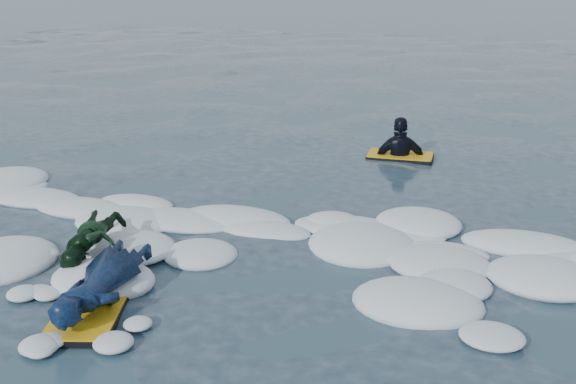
# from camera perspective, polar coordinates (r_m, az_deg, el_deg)

# --- Properties ---
(ground) EXTENTS (120.00, 120.00, 0.00)m
(ground) POSITION_cam_1_polar(r_m,az_deg,el_deg) (7.14, -4.12, -7.27)
(ground) COLOR #1B3442
(ground) RESTS_ON ground
(foam_band) EXTENTS (12.00, 3.10, 0.30)m
(foam_band) POSITION_cam_1_polar(r_m,az_deg,el_deg) (8.02, -1.54, -4.15)
(foam_band) COLOR white
(foam_band) RESTS_ON ground
(prone_woman_unit) EXTENTS (0.84, 1.65, 0.41)m
(prone_woman_unit) POSITION_cam_1_polar(r_m,az_deg,el_deg) (6.83, -14.61, -7.18)
(prone_woman_unit) COLOR black
(prone_woman_unit) RESTS_ON ground
(prone_child_unit) EXTENTS (0.71, 1.21, 0.44)m
(prone_child_unit) POSITION_cam_1_polar(r_m,az_deg,el_deg) (7.75, -15.17, -3.94)
(prone_child_unit) COLOR black
(prone_child_unit) RESTS_ON ground
(waiting_rider_unit) EXTENTS (1.02, 0.58, 1.51)m
(waiting_rider_unit) POSITION_cam_1_polar(r_m,az_deg,el_deg) (11.36, 8.82, 2.19)
(waiting_rider_unit) COLOR black
(waiting_rider_unit) RESTS_ON ground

